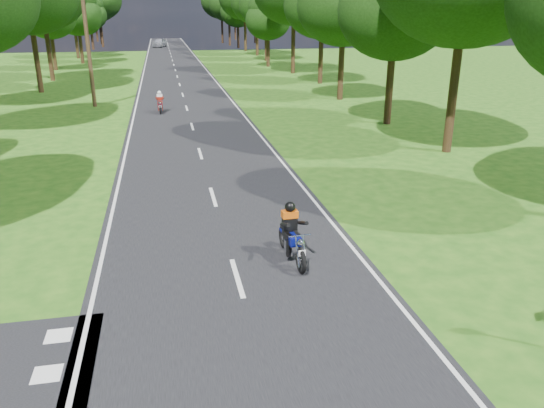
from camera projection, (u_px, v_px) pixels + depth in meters
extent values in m
plane|color=#204F12|center=(251.00, 324.00, 10.91)|extent=(160.00, 160.00, 0.00)
cube|color=black|center=(175.00, 70.00, 56.92)|extent=(7.00, 140.00, 0.02)
cube|color=silver|center=(237.00, 278.00, 12.74)|extent=(0.12, 2.00, 0.01)
cube|color=silver|center=(213.00, 197.00, 18.26)|extent=(0.12, 2.00, 0.01)
cube|color=silver|center=(200.00, 153.00, 23.79)|extent=(0.12, 2.00, 0.01)
cube|color=silver|center=(192.00, 126.00, 29.31)|extent=(0.12, 2.00, 0.01)
cube|color=silver|center=(187.00, 108.00, 34.83)|extent=(0.12, 2.00, 0.01)
cube|color=silver|center=(183.00, 95.00, 40.35)|extent=(0.12, 2.00, 0.01)
cube|color=silver|center=(180.00, 84.00, 45.87)|extent=(0.12, 2.00, 0.01)
cube|color=silver|center=(177.00, 77.00, 51.39)|extent=(0.12, 2.00, 0.01)
cube|color=silver|center=(175.00, 70.00, 56.91)|extent=(0.12, 2.00, 0.01)
cube|color=silver|center=(174.00, 65.00, 62.43)|extent=(0.12, 2.00, 0.01)
cube|color=silver|center=(172.00, 60.00, 67.95)|extent=(0.12, 2.00, 0.01)
cube|color=silver|center=(171.00, 57.00, 73.47)|extent=(0.12, 2.00, 0.01)
cube|color=silver|center=(170.00, 53.00, 78.99)|extent=(0.12, 2.00, 0.01)
cube|color=silver|center=(170.00, 51.00, 84.52)|extent=(0.12, 2.00, 0.01)
cube|color=silver|center=(169.00, 48.00, 90.04)|extent=(0.12, 2.00, 0.01)
cube|color=silver|center=(168.00, 46.00, 95.56)|extent=(0.12, 2.00, 0.01)
cube|color=silver|center=(168.00, 44.00, 101.08)|extent=(0.12, 2.00, 0.01)
cube|color=silver|center=(167.00, 42.00, 106.60)|extent=(0.12, 2.00, 0.01)
cube|color=silver|center=(167.00, 41.00, 112.12)|extent=(0.12, 2.00, 0.01)
cube|color=silver|center=(166.00, 39.00, 117.64)|extent=(0.12, 2.00, 0.01)
cube|color=silver|center=(144.00, 71.00, 56.29)|extent=(0.10, 140.00, 0.01)
cube|color=silver|center=(206.00, 69.00, 57.53)|extent=(0.10, 140.00, 0.01)
cube|color=silver|center=(47.00, 374.00, 9.36)|extent=(0.50, 0.50, 0.01)
cube|color=silver|center=(59.00, 336.00, 10.47)|extent=(0.50, 0.50, 0.01)
cylinder|color=black|center=(37.00, 64.00, 40.90)|extent=(0.40, 0.40, 4.32)
cylinder|color=black|center=(50.00, 56.00, 47.70)|extent=(0.40, 0.40, 4.40)
cylinder|color=black|center=(54.00, 55.00, 56.57)|extent=(0.40, 0.40, 3.20)
ellipsoid|color=black|center=(49.00, 16.00, 55.21)|extent=(5.60, 5.60, 4.76)
ellipsoid|color=black|center=(47.00, 0.00, 54.67)|extent=(4.80, 4.80, 4.08)
cylinder|color=black|center=(81.00, 50.00, 63.70)|extent=(0.40, 0.40, 3.22)
ellipsoid|color=black|center=(77.00, 15.00, 62.33)|extent=(5.64, 5.64, 4.79)
ellipsoid|color=black|center=(76.00, 0.00, 61.79)|extent=(4.83, 4.83, 4.11)
cylinder|color=black|center=(77.00, 44.00, 70.48)|extent=(0.40, 0.40, 3.61)
ellipsoid|color=black|center=(72.00, 9.00, 68.96)|extent=(6.31, 6.31, 5.37)
cylinder|color=black|center=(87.00, 44.00, 77.91)|extent=(0.40, 0.40, 2.67)
ellipsoid|color=black|center=(84.00, 21.00, 76.78)|extent=(4.67, 4.67, 3.97)
ellipsoid|color=black|center=(83.00, 11.00, 76.34)|extent=(4.00, 4.00, 3.40)
ellipsoid|color=black|center=(82.00, 2.00, 75.89)|extent=(3.00, 3.00, 2.55)
cylinder|color=black|center=(92.00, 40.00, 86.22)|extent=(0.40, 0.40, 3.09)
ellipsoid|color=black|center=(90.00, 15.00, 84.92)|extent=(5.40, 5.40, 4.59)
ellipsoid|color=black|center=(88.00, 5.00, 84.40)|extent=(4.63, 4.63, 3.93)
cylinder|color=black|center=(102.00, 34.00, 92.16)|extent=(0.40, 0.40, 4.48)
ellipsoid|color=black|center=(98.00, 0.00, 90.26)|extent=(7.84, 7.84, 6.66)
cylinder|color=black|center=(101.00, 33.00, 100.29)|extent=(0.40, 0.40, 4.09)
ellipsoid|color=black|center=(98.00, 4.00, 98.55)|extent=(7.16, 7.16, 6.09)
cylinder|color=black|center=(452.00, 101.00, 23.42)|extent=(0.40, 0.40, 4.56)
cylinder|color=black|center=(389.00, 93.00, 29.55)|extent=(0.40, 0.40, 3.49)
ellipsoid|color=black|center=(395.00, 11.00, 28.07)|extent=(6.12, 6.12, 5.20)
cylinder|color=black|center=(341.00, 73.00, 37.72)|extent=(0.40, 0.40, 3.69)
ellipsoid|color=black|center=(344.00, 5.00, 36.16)|extent=(6.46, 6.46, 5.49)
cylinder|color=black|center=(321.00, 62.00, 46.05)|extent=(0.40, 0.40, 3.74)
ellipsoid|color=black|center=(322.00, 5.00, 44.47)|extent=(6.55, 6.55, 5.57)
cylinder|color=black|center=(293.00, 50.00, 53.45)|extent=(0.40, 0.40, 4.64)
cylinder|color=black|center=(268.00, 53.00, 60.16)|extent=(0.40, 0.40, 2.91)
ellipsoid|color=black|center=(268.00, 20.00, 58.93)|extent=(5.09, 5.09, 4.33)
ellipsoid|color=black|center=(268.00, 7.00, 58.44)|extent=(4.36, 4.36, 3.71)
cylinder|color=black|center=(266.00, 45.00, 67.10)|extent=(0.40, 0.40, 3.88)
ellipsoid|color=black|center=(266.00, 5.00, 65.46)|extent=(6.78, 6.78, 5.77)
cylinder|color=black|center=(257.00, 40.00, 74.91)|extent=(0.40, 0.40, 4.18)
ellipsoid|color=black|center=(257.00, 1.00, 73.14)|extent=(7.31, 7.31, 6.21)
cylinder|color=black|center=(245.00, 36.00, 83.02)|extent=(0.40, 0.40, 4.63)
cylinder|color=black|center=(238.00, 38.00, 89.92)|extent=(0.40, 0.40, 3.36)
ellipsoid|color=black|center=(238.00, 12.00, 88.49)|extent=(5.88, 5.88, 5.00)
ellipsoid|color=black|center=(237.00, 1.00, 87.93)|extent=(5.04, 5.04, 4.29)
cylinder|color=black|center=(230.00, 34.00, 96.34)|extent=(0.40, 0.40, 4.09)
ellipsoid|color=black|center=(229.00, 4.00, 94.61)|extent=(7.15, 7.15, 6.08)
cylinder|color=black|center=(222.00, 31.00, 103.33)|extent=(0.40, 0.40, 4.48)
ellipsoid|color=black|center=(221.00, 1.00, 101.43)|extent=(7.84, 7.84, 6.66)
cylinder|color=black|center=(97.00, 32.00, 108.85)|extent=(0.40, 0.40, 3.84)
ellipsoid|color=black|center=(94.00, 7.00, 107.22)|extent=(6.72, 6.72, 5.71)
cylinder|color=black|center=(235.00, 30.00, 116.06)|extent=(0.40, 0.40, 4.16)
ellipsoid|color=black|center=(235.00, 5.00, 114.30)|extent=(7.28, 7.28, 6.19)
cylinder|color=black|center=(76.00, 36.00, 94.73)|extent=(0.40, 0.40, 3.52)
ellipsoid|color=black|center=(73.00, 10.00, 93.24)|extent=(6.16, 6.16, 5.24)
ellipsoid|color=black|center=(72.00, 0.00, 92.65)|extent=(5.28, 5.28, 4.49)
cylinder|color=black|center=(255.00, 31.00, 103.50)|extent=(0.40, 0.40, 4.48)
ellipsoid|color=black|center=(255.00, 1.00, 101.60)|extent=(7.84, 7.84, 6.66)
cylinder|color=#382616|center=(88.00, 44.00, 34.18)|extent=(0.26, 0.26, 8.00)
imported|color=silver|center=(160.00, 43.00, 92.17)|extent=(2.96, 4.72, 1.50)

